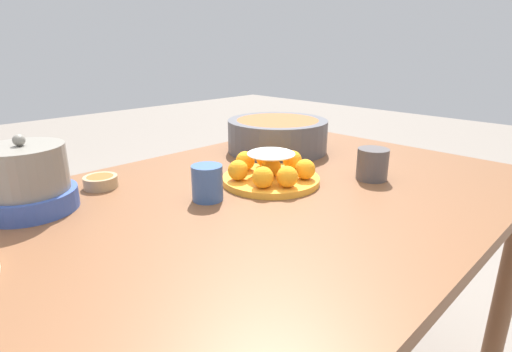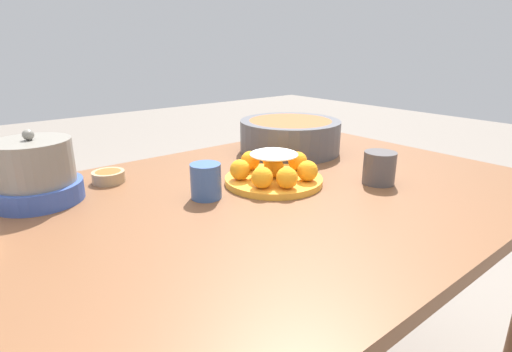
{
  "view_description": "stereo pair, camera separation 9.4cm",
  "coord_description": "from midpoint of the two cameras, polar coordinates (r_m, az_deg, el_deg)",
  "views": [
    {
      "loc": [
        -0.56,
        -0.61,
        1.1
      ],
      "look_at": [
        0.08,
        0.02,
        0.8
      ],
      "focal_mm": 28.0,
      "sensor_mm": 36.0,
      "label": 1
    },
    {
      "loc": [
        -0.49,
        -0.67,
        1.1
      ],
      "look_at": [
        0.08,
        0.02,
        0.8
      ],
      "focal_mm": 28.0,
      "sensor_mm": 36.0,
      "label": 2
    }
  ],
  "objects": [
    {
      "name": "warming_pot",
      "position": [
        0.98,
        -32.4,
        -0.6
      ],
      "size": [
        0.19,
        0.19,
        0.16
      ],
      "color": "#334C99",
      "rests_on": "dining_table"
    },
    {
      "name": "cake_plate",
      "position": [
        1.01,
        -0.53,
        0.7
      ],
      "size": [
        0.25,
        0.25,
        0.08
      ],
      "color": "gold",
      "rests_on": "dining_table"
    },
    {
      "name": "serving_bowl",
      "position": [
        1.31,
        1.02,
        5.94
      ],
      "size": [
        0.32,
        0.32,
        0.1
      ],
      "color": "#4C4C51",
      "rests_on": "dining_table"
    },
    {
      "name": "dining_table",
      "position": [
        0.93,
        -5.29,
        -9.04
      ],
      "size": [
        1.54,
        0.92,
        0.76
      ],
      "color": "brown",
      "rests_on": "ground_plane"
    },
    {
      "name": "sauce_bowl",
      "position": [
        1.07,
        -23.71,
        -0.76
      ],
      "size": [
        0.08,
        0.08,
        0.03
      ],
      "color": "tan",
      "rests_on": "dining_table"
    },
    {
      "name": "cup_far",
      "position": [
        0.91,
        -9.94,
        -1.01
      ],
      "size": [
        0.07,
        0.07,
        0.08
      ],
      "color": "#38568E",
      "rests_on": "dining_table"
    },
    {
      "name": "cup_near",
      "position": [
        1.06,
        13.89,
        1.62
      ],
      "size": [
        0.08,
        0.08,
        0.08
      ],
      "color": "#4C4747",
      "rests_on": "dining_table"
    }
  ]
}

